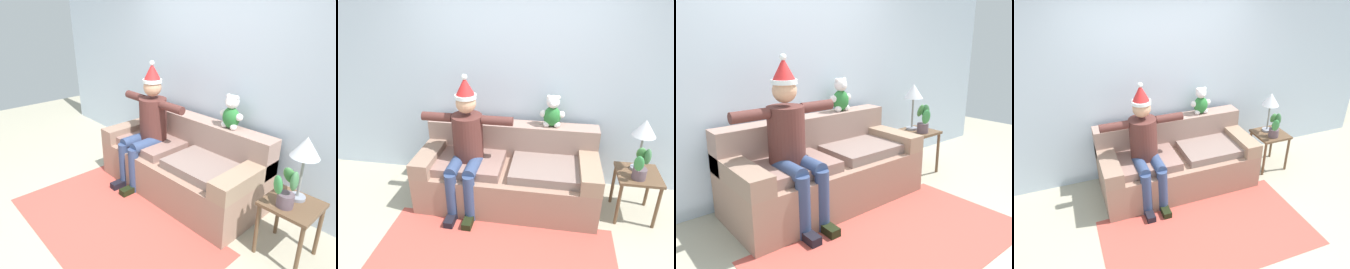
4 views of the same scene
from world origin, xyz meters
TOP-DOWN VIEW (x-y plane):
  - ground_plane at (0.00, 0.00)m, footprint 10.00×10.00m
  - back_wall at (0.00, 1.55)m, footprint 7.00×0.10m
  - couch at (0.00, 1.02)m, footprint 2.04×0.89m
  - person_seated at (-0.45, 0.86)m, footprint 1.02×0.77m
  - teddy_bear at (0.47, 1.30)m, footprint 0.29×0.17m
  - side_table at (1.42, 0.93)m, footprint 0.45×0.44m
  - table_lamp at (1.42, 1.02)m, footprint 0.24×0.24m
  - potted_plant at (1.40, 0.83)m, footprint 0.19×0.25m
  - area_rug at (0.00, -0.02)m, footprint 2.35×1.27m

SIDE VIEW (x-z plane):
  - ground_plane at x=0.00m, z-range 0.00..0.00m
  - area_rug at x=0.00m, z-range 0.00..0.01m
  - couch at x=0.00m, z-range -0.09..0.78m
  - side_table at x=1.42m, z-range 0.17..0.72m
  - potted_plant at x=1.40m, z-range 0.53..0.91m
  - person_seated at x=-0.45m, z-range 0.02..1.56m
  - table_lamp at x=1.42m, z-range 0.72..1.31m
  - teddy_bear at x=0.47m, z-range 0.85..1.23m
  - back_wall at x=0.00m, z-range 0.00..2.70m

